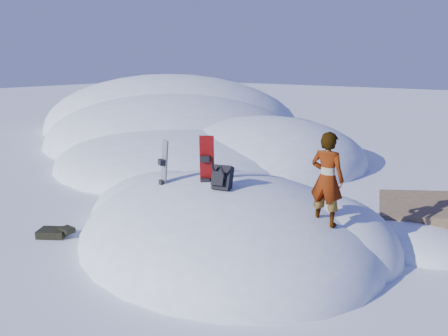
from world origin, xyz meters
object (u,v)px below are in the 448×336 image
Objects in this scene: snowboard_dark at (163,175)px; snowboard_red at (207,172)px; backpack at (222,178)px; person at (327,179)px.

snowboard_red is at bearing 48.84° from snowboard_dark.
snowboard_dark reaches higher than backpack.
snowboard_red is 2.61m from person.
snowboard_dark is at bearing 11.91° from person.
snowboard_red is 0.94× the size of person.
snowboard_dark is 2.61× the size of backpack.
person is at bearing -27.02° from snowboard_red.
person is (2.59, 0.23, 0.22)m from snowboard_red.
backpack is (0.56, -0.20, 0.01)m from snowboard_red.
backpack is at bearing -51.99° from snowboard_red.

